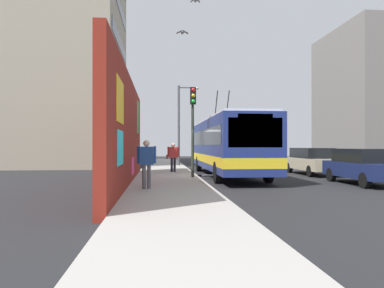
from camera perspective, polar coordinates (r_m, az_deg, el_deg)
ground_plane at (r=19.52m, az=0.88°, el=-5.30°), size 80.00×80.00×0.00m
sidewalk_slab at (r=19.41m, az=-3.84°, el=-5.10°), size 48.00×3.20×0.15m
graffiti_wall at (r=15.90m, az=-9.86°, el=1.77°), size 15.02×0.32×4.55m
building_far_left at (r=35.15m, az=-17.29°, el=14.57°), size 13.24×7.51×21.39m
building_far_right at (r=37.32m, az=25.74°, el=6.43°), size 9.86×6.88×12.07m
city_bus at (r=20.96m, az=5.41°, el=-0.03°), size 12.29×2.64×5.01m
parked_car_navy at (r=18.13m, az=24.81°, el=-3.02°), size 4.43×1.81×1.58m
parked_car_champagne at (r=23.13m, az=17.88°, el=-2.42°), size 4.94×1.77×1.58m
pedestrian_midblock at (r=22.13m, az=-2.93°, el=-1.68°), size 0.23×0.76×1.72m
pedestrian_near_wall at (r=13.58m, az=-7.01°, el=-2.42°), size 0.24×0.70×1.77m
traffic_light at (r=18.45m, az=0.13°, el=4.19°), size 0.49×0.28×4.47m
street_lamp at (r=29.46m, az=-1.69°, el=3.79°), size 0.44×1.68×6.32m
flying_pigeons at (r=19.49m, az=-0.41°, el=19.14°), size 3.12×1.40×2.76m
curbside_puddle at (r=21.31m, az=1.99°, el=-4.86°), size 1.56×1.56×0.00m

